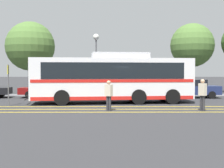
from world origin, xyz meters
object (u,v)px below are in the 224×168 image
(transit_bus, at_px, (112,78))
(tree_2, at_px, (192,45))
(bus_stop_sign, at_px, (8,80))
(pedestrian_0, at_px, (109,94))
(street_lamp, at_px, (96,48))
(parked_car_1, at_px, (49,89))
(parked_car_3, at_px, (193,89))
(pedestrian_1, at_px, (202,93))
(tree_0, at_px, (30,46))
(parked_car_2, at_px, (125,88))

(transit_bus, height_order, tree_2, tree_2)
(bus_stop_sign, relative_size, tree_2, 0.38)
(pedestrian_0, distance_m, street_lamp, 12.42)
(bus_stop_sign, bearing_deg, parked_car_1, -18.14)
(parked_car_3, xyz_separation_m, pedestrian_1, (-1.74, -8.56, 0.24))
(parked_car_1, distance_m, street_lamp, 6.11)
(street_lamp, distance_m, tree_0, 7.56)
(parked_car_1, xyz_separation_m, parked_car_3, (11.94, -0.43, 0.06))
(pedestrian_0, relative_size, bus_stop_sign, 0.64)
(tree_0, bearing_deg, transit_bus, -52.12)
(parked_car_3, height_order, bus_stop_sign, bus_stop_sign)
(parked_car_2, relative_size, pedestrian_1, 2.31)
(parked_car_1, bearing_deg, parked_car_2, 86.41)
(parked_car_2, relative_size, bus_stop_sign, 1.55)
(parked_car_2, relative_size, parked_car_3, 0.93)
(street_lamp, bearing_deg, bus_stop_sign, -119.01)
(tree_0, bearing_deg, parked_car_1, -63.51)
(parked_car_3, relative_size, tree_2, 0.63)
(street_lamp, height_order, tree_2, tree_2)
(parked_car_1, xyz_separation_m, parked_car_2, (6.35, -0.26, 0.08))
(transit_bus, relative_size, pedestrian_0, 6.78)
(transit_bus, relative_size, parked_car_2, 2.81)
(tree_2, bearing_deg, street_lamp, -169.54)
(transit_bus, height_order, tree_0, tree_0)
(tree_0, relative_size, tree_2, 1.05)
(transit_bus, height_order, parked_car_3, transit_bus)
(pedestrian_1, height_order, tree_2, tree_2)
(parked_car_1, bearing_deg, transit_bus, 47.73)
(parked_car_1, height_order, street_lamp, street_lamp)
(parked_car_1, xyz_separation_m, pedestrian_1, (10.20, -8.99, 0.30))
(parked_car_1, relative_size, parked_car_3, 1.10)
(parked_car_2, relative_size, tree_2, 0.58)
(transit_bus, bearing_deg, bus_stop_sign, 98.00)
(parked_car_1, height_order, pedestrian_0, pedestrian_0)
(street_lamp, xyz_separation_m, tree_2, (9.40, 1.74, 0.41))
(bus_stop_sign, relative_size, tree_0, 0.36)
(parked_car_3, distance_m, bus_stop_sign, 14.51)
(parked_car_3, height_order, pedestrian_1, pedestrian_1)
(parked_car_2, relative_size, tree_0, 0.56)
(pedestrian_0, relative_size, pedestrian_1, 0.96)
(parked_car_1, distance_m, parked_car_2, 6.36)
(transit_bus, distance_m, parked_car_2, 4.57)
(pedestrian_0, distance_m, bus_stop_sign, 6.90)
(tree_0, distance_m, tree_2, 16.35)
(pedestrian_1, bearing_deg, parked_car_1, -166.02)
(bus_stop_sign, xyz_separation_m, tree_0, (-1.73, 12.38, 3.12))
(parked_car_1, distance_m, bus_stop_sign, 6.47)
(tree_2, bearing_deg, pedestrian_0, -121.04)
(parked_car_3, bearing_deg, parked_car_2, 87.21)
(transit_bus, relative_size, bus_stop_sign, 4.35)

